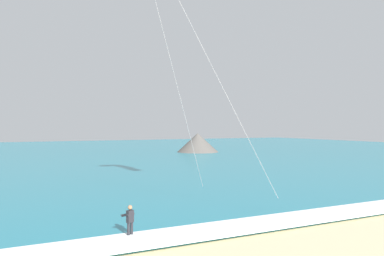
% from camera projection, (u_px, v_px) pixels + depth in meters
% --- Properties ---
extents(sea, '(200.00, 120.00, 0.20)m').
position_uv_depth(sea, '(63.00, 154.00, 72.45)').
color(sea, teal).
rests_on(sea, ground).
extents(surf_foam, '(200.00, 2.79, 0.04)m').
position_uv_depth(surf_foam, '(214.00, 230.00, 19.47)').
color(surf_foam, white).
rests_on(surf_foam, sea).
extents(surfboard, '(0.95, 1.46, 0.09)m').
position_uv_depth(surfboard, '(130.00, 239.00, 18.56)').
color(surfboard, white).
rests_on(surfboard, ground).
extents(kitesurfer, '(0.65, 0.65, 1.69)m').
position_uv_depth(kitesurfer, '(130.00, 220.00, 18.57)').
color(kitesurfer, '#232328').
rests_on(kitesurfer, ground).
extents(headland_right, '(10.62, 9.90, 4.05)m').
position_uv_depth(headland_right, '(199.00, 144.00, 77.44)').
color(headland_right, '#56514C').
rests_on(headland_right, ground).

